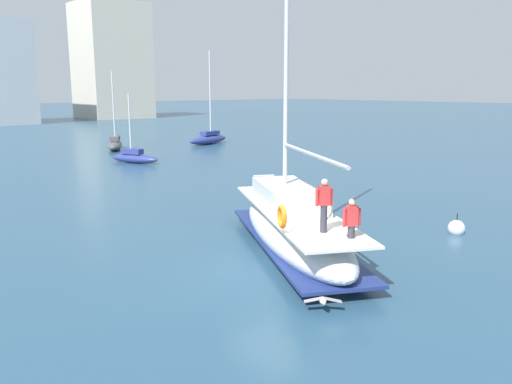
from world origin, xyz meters
name	(u,v)px	position (x,y,z in m)	size (l,w,h in m)	color
ground_plane	(276,272)	(0.00, 0.00, 0.00)	(400.00, 400.00, 0.00)	#284C66
main_sailboat	(293,225)	(1.94, 1.21, 0.91)	(6.65, 9.60, 12.71)	silver
moored_sloop_near	(208,138)	(20.49, 31.98, 0.62)	(5.74, 2.75, 9.27)	navy
moored_sloop_far	(134,157)	(8.18, 24.52, 0.46)	(2.60, 4.25, 5.19)	navy
moored_cutter_right	(115,144)	(11.07, 33.68, 0.54)	(3.63, 4.95, 7.13)	#4C4C51
seagull	(323,301)	(-1.14, -2.92, 0.34)	(0.81, 0.73, 0.16)	silver
mooring_buoy	(456,228)	(8.32, -1.41, 0.20)	(0.66, 0.66, 0.93)	silver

